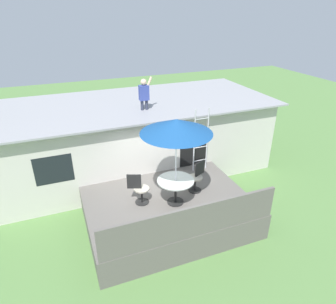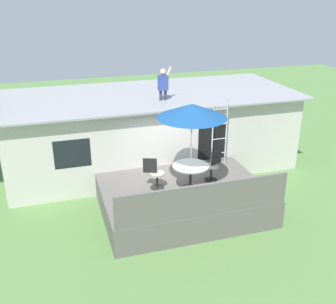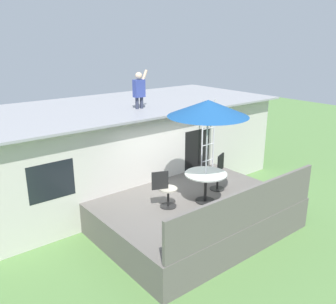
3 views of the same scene
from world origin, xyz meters
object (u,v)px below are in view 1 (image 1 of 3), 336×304
object	(u,v)px
person_figure	(144,92)
patio_chair_left	(139,189)
patio_umbrella	(176,126)
patio_table	(176,185)
step_ladder	(201,140)
patio_chair_right	(197,177)

from	to	relation	value
person_figure	patio_chair_left	xyz separation A→B (m)	(-1.01, -2.48, -2.06)
patio_umbrella	patio_chair_left	xyz separation A→B (m)	(-0.96, 0.38, -1.89)
person_figure	patio_chair_left	world-z (taller)	person_figure
patio_umbrella	person_figure	bearing A→B (deg)	89.11
person_figure	patio_chair_left	bearing A→B (deg)	-112.06
patio_table	step_ladder	world-z (taller)	step_ladder
step_ladder	person_figure	size ratio (longest dim) A/B	1.98
patio_table	patio_chair_left	world-z (taller)	patio_chair_left
patio_table	patio_chair_right	distance (m)	0.94
person_figure	patio_table	bearing A→B (deg)	-90.89
step_ladder	patio_chair_right	world-z (taller)	step_ladder
patio_chair_left	person_figure	bearing A→B (deg)	89.40
patio_umbrella	patio_chair_right	distance (m)	2.11
patio_umbrella	patio_chair_right	bearing A→B (deg)	23.72
patio_chair_left	patio_chair_right	world-z (taller)	same
step_ladder	person_figure	world-z (taller)	person_figure
patio_table	patio_chair_right	world-z (taller)	patio_chair_right
patio_umbrella	person_figure	xyz separation A→B (m)	(0.04, 2.86, 0.17)
patio_chair_right	person_figure	bearing A→B (deg)	-95.61
patio_table	person_figure	distance (m)	3.45
patio_umbrella	patio_chair_right	xyz separation A→B (m)	(0.86, 0.38, -1.89)
person_figure	patio_umbrella	bearing A→B (deg)	-90.89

